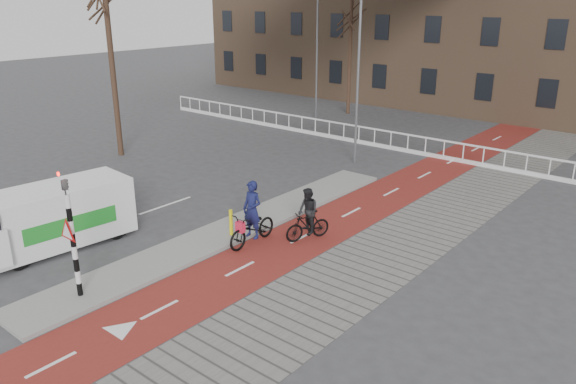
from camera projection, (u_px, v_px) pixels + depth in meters
The scene contains 14 objects.
ground at pixel (155, 278), 16.28m from camera, with size 120.00×120.00×0.00m, color #38383A.
bike_lane at pixel (379, 198), 22.63m from camera, with size 2.50×60.00×0.01m, color maroon.
sidewalk at pixel (444, 215), 20.95m from camera, with size 3.00×60.00×0.01m, color slate.
curb_island at pixel (235, 229), 19.58m from camera, with size 1.80×16.00×0.12m, color gray.
traffic_signal at pixel (71, 231), 14.51m from camera, with size 0.80×0.80×3.68m.
bollard at pixel (231, 222), 18.79m from camera, with size 0.12×0.12×0.89m, color yellow.
cyclist_near at pixel (252, 223), 18.27m from camera, with size 0.80×2.13×2.16m.
cyclist_far at pixel (308, 219), 18.61m from camera, with size 1.05×1.70×1.79m.
van at pixel (56, 215), 18.06m from camera, with size 2.31×4.84×2.01m.
railing at pixel (344, 135), 31.52m from camera, with size 28.00×0.10×0.99m.
tree_left at pixel (112, 63), 27.26m from camera, with size 0.27×0.27×9.23m, color #311F16.
tree_mid at pixel (350, 57), 37.53m from camera, with size 0.24×0.24×7.58m, color #311F16.
streetlight_near at pixel (358, 82), 26.05m from camera, with size 0.12×0.12×7.84m, color slate.
streetlight_left at pixel (317, 53), 36.13m from camera, with size 0.12×0.12×8.39m, color slate.
Camera 1 is at (12.24, -8.70, 7.79)m, focal length 35.00 mm.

